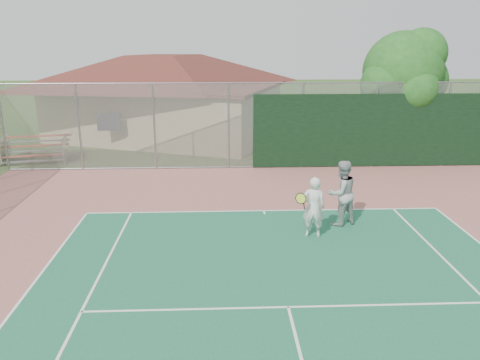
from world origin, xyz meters
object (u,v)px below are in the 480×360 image
clubhouse (165,88)px  tree (405,74)px  bleachers (35,148)px  player_grey_back (341,194)px  player_white_front (313,208)px

clubhouse → tree: bearing=-5.0°
clubhouse → tree: 12.13m
bleachers → player_grey_back: bearing=-44.9°
clubhouse → player_grey_back: 14.58m
bleachers → player_white_front: size_ratio=1.78×
player_white_front → player_grey_back: size_ratio=0.89×
bleachers → player_grey_back: player_grey_back is taller
clubhouse → player_grey_back: size_ratio=7.38×
clubhouse → bleachers: clubhouse is taller
clubhouse → tree: tree is taller
clubhouse → player_grey_back: (6.37, -13.01, -1.68)m
bleachers → player_white_front: 13.79m
tree → player_grey_back: size_ratio=2.97×
player_white_front → player_grey_back: 1.28m
player_white_front → player_grey_back: player_grey_back is taller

